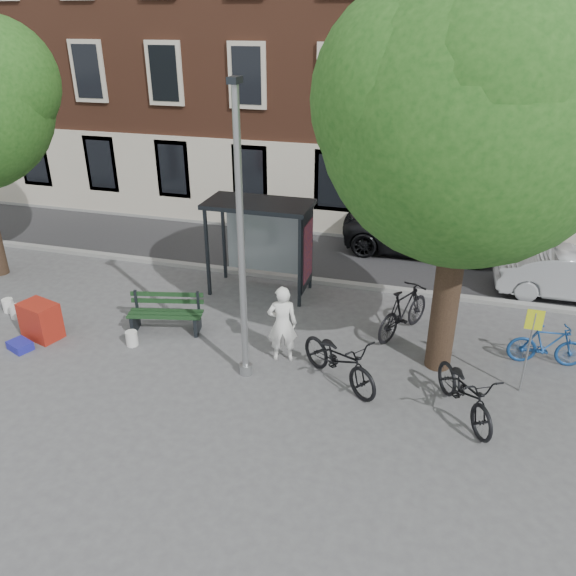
# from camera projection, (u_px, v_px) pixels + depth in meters

# --- Properties ---
(ground) EXTENTS (90.00, 90.00, 0.00)m
(ground) POSITION_uv_depth(u_px,v_px,m) (246.00, 374.00, 12.26)
(ground) COLOR #4C4C4F
(ground) RESTS_ON ground
(road) EXTENTS (40.00, 4.00, 0.01)m
(road) POSITION_uv_depth(u_px,v_px,m) (319.00, 256.00, 18.32)
(road) COLOR #28282B
(road) RESTS_ON ground
(curb_near) EXTENTS (40.00, 0.25, 0.12)m
(curb_near) POSITION_uv_depth(u_px,v_px,m) (303.00, 279.00, 16.56)
(curb_near) COLOR gray
(curb_near) RESTS_ON ground
(curb_far) EXTENTS (40.00, 0.25, 0.12)m
(curb_far) POSITION_uv_depth(u_px,v_px,m) (331.00, 234.00, 20.03)
(curb_far) COLOR gray
(curb_far) RESTS_ON ground
(building_row) EXTENTS (30.00, 8.00, 14.00)m
(building_row) POSITION_uv_depth(u_px,v_px,m) (361.00, 18.00, 20.48)
(building_row) COLOR brown
(building_row) RESTS_ON ground
(lamppost) EXTENTS (0.28, 0.35, 6.11)m
(lamppost) POSITION_uv_depth(u_px,v_px,m) (242.00, 256.00, 11.05)
(lamppost) COLOR #9EA0A3
(lamppost) RESTS_ON ground
(tree_right) EXTENTS (5.76, 5.60, 8.20)m
(tree_right) POSITION_uv_depth(u_px,v_px,m) (474.00, 105.00, 10.02)
(tree_right) COLOR black
(tree_right) RESTS_ON ground
(bus_shelter) EXTENTS (2.85, 1.45, 2.62)m
(bus_shelter) POSITION_uv_depth(u_px,v_px,m) (274.00, 227.00, 15.13)
(bus_shelter) COLOR #1E2328
(bus_shelter) RESTS_ON ground
(painter) EXTENTS (0.76, 0.60, 1.82)m
(painter) POSITION_uv_depth(u_px,v_px,m) (282.00, 324.00, 12.40)
(painter) COLOR white
(painter) RESTS_ON ground
(bench) EXTENTS (1.89, 0.98, 0.93)m
(bench) POSITION_uv_depth(u_px,v_px,m) (166.00, 315.00, 13.78)
(bench) COLOR #1E2328
(bench) RESTS_ON ground
(bike_a) EXTENTS (2.24, 1.97, 1.17)m
(bike_a) POSITION_uv_depth(u_px,v_px,m) (339.00, 359.00, 11.72)
(bike_a) COLOR black
(bike_a) RESTS_ON ground
(bike_b) EXTENTS (1.70, 0.63, 1.00)m
(bike_b) POSITION_uv_depth(u_px,v_px,m) (547.00, 345.00, 12.39)
(bike_b) COLOR navy
(bike_b) RESTS_ON ground
(bike_c) EXTENTS (1.64, 2.24, 1.12)m
(bike_c) POSITION_uv_depth(u_px,v_px,m) (465.00, 391.00, 10.75)
(bike_c) COLOR black
(bike_c) RESTS_ON ground
(bike_d) EXTENTS (1.48, 2.12, 1.25)m
(bike_d) POSITION_uv_depth(u_px,v_px,m) (404.00, 311.00, 13.55)
(bike_d) COLOR black
(bike_d) RESTS_ON ground
(car_dark) EXTENTS (5.41, 2.51, 1.50)m
(car_dark) POSITION_uv_depth(u_px,v_px,m) (427.00, 230.00, 18.39)
(car_dark) COLOR black
(car_dark) RESTS_ON ground
(car_silver) EXTENTS (4.10, 1.52, 1.34)m
(car_silver) POSITION_uv_depth(u_px,v_px,m) (573.00, 275.00, 15.34)
(car_silver) COLOR #ACAFB4
(car_silver) RESTS_ON ground
(red_stand) EXTENTS (1.03, 0.82, 0.90)m
(red_stand) POSITION_uv_depth(u_px,v_px,m) (41.00, 321.00, 13.48)
(red_stand) COLOR maroon
(red_stand) RESTS_ON ground
(blue_crate) EXTENTS (0.66, 0.58, 0.20)m
(blue_crate) POSITION_uv_depth(u_px,v_px,m) (20.00, 346.00, 13.11)
(blue_crate) COLOR #202195
(blue_crate) RESTS_ON ground
(bucket_a) EXTENTS (0.36, 0.36, 0.36)m
(bucket_a) POSITION_uv_depth(u_px,v_px,m) (16.00, 312.00, 14.47)
(bucket_a) COLOR silver
(bucket_a) RESTS_ON ground
(bucket_b) EXTENTS (0.31, 0.31, 0.36)m
(bucket_b) POSITION_uv_depth(u_px,v_px,m) (132.00, 338.00, 13.25)
(bucket_b) COLOR silver
(bucket_b) RESTS_ON ground
(bucket_c) EXTENTS (0.34, 0.34, 0.36)m
(bucket_c) POSITION_uv_depth(u_px,v_px,m) (8.00, 305.00, 14.78)
(bucket_c) COLOR white
(bucket_c) RESTS_ON ground
(notice_sign) EXTENTS (0.33, 0.04, 1.90)m
(notice_sign) POSITION_uv_depth(u_px,v_px,m) (532.00, 334.00, 11.11)
(notice_sign) COLOR #9EA0A3
(notice_sign) RESTS_ON ground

